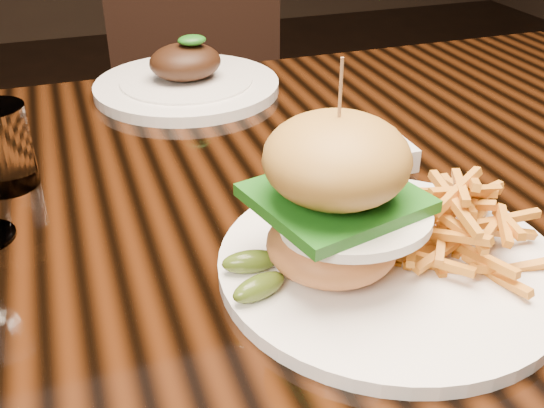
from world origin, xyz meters
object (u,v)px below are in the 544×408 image
object	(u,v)px
burger_plate	(387,221)
far_dish	(187,81)
chair_far	(203,90)
dining_table	(256,231)

from	to	relation	value
burger_plate	far_dish	xyz separation A→B (m)	(-0.08, 0.56, -0.04)
far_dish	chair_far	distance (m)	0.62
dining_table	chair_far	distance (m)	0.91
dining_table	burger_plate	size ratio (longest dim) A/B	4.67
far_dish	chair_far	bearing A→B (deg)	74.92
far_dish	dining_table	bearing A→B (deg)	-87.86
dining_table	chair_far	world-z (taller)	chair_far
burger_plate	far_dish	bearing A→B (deg)	95.59
burger_plate	far_dish	world-z (taller)	burger_plate
burger_plate	dining_table	bearing A→B (deg)	103.59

